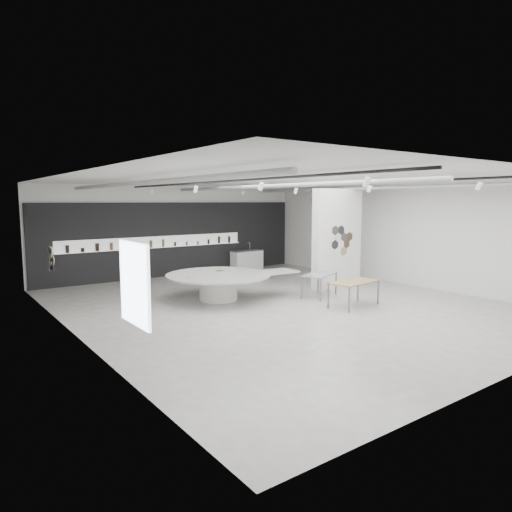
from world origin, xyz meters
TOP-DOWN VIEW (x-y plane):
  - room at (-0.09, -0.00)m, footprint 12.02×14.02m
  - back_wall_display at (-0.08, 6.93)m, footprint 11.80×0.27m
  - partition_column at (3.50, 1.00)m, footprint 2.20×0.38m
  - display_island at (-1.16, 1.59)m, footprint 4.36×3.53m
  - sample_table_wood at (1.63, -1.53)m, footprint 1.72×1.03m
  - sample_table_stone at (1.78, 0.11)m, footprint 1.66×1.28m
  - kitchen_counter at (3.31, 6.52)m, footprint 1.58×0.67m

SIDE VIEW (x-z plane):
  - kitchen_counter at x=3.31m, z-range -0.17..1.05m
  - display_island at x=-1.16m, z-range 0.13..0.98m
  - sample_table_stone at x=1.78m, z-range 0.32..1.08m
  - sample_table_wood at x=1.63m, z-range 0.33..1.09m
  - back_wall_display at x=-0.08m, z-range -0.01..3.09m
  - partition_column at x=3.50m, z-range 0.00..3.60m
  - room at x=-0.09m, z-range 0.16..3.98m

